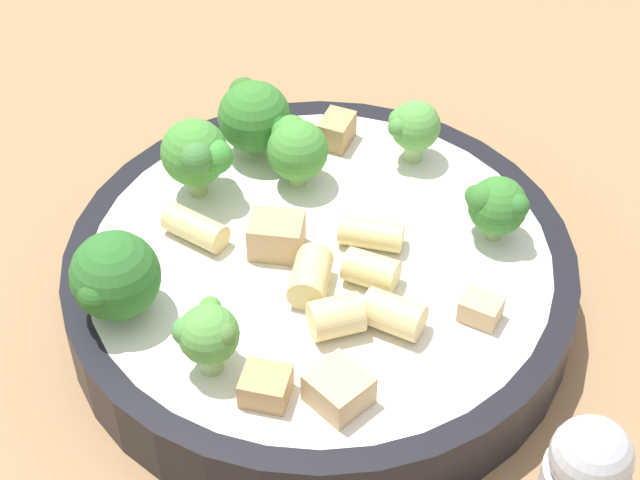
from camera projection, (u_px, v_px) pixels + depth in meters
ground_plane at (320, 307)px, 0.50m from camera, size 2.00×2.00×0.00m
pasta_bowl at (320, 278)px, 0.49m from camera, size 0.23×0.23×0.03m
broccoli_floret_0 at (496, 205)px, 0.47m from camera, size 0.03×0.03×0.03m
broccoli_floret_1 at (296, 146)px, 0.50m from camera, size 0.03×0.03×0.03m
broccoli_floret_2 at (413, 127)px, 0.51m from camera, size 0.02×0.03×0.03m
broccoli_floret_3 at (114, 278)px, 0.44m from camera, size 0.04×0.04×0.04m
broccoli_floret_4 at (254, 116)px, 0.52m from camera, size 0.04×0.04×0.04m
broccoli_floret_5 at (198, 153)px, 0.49m from camera, size 0.03×0.04×0.04m
broccoli_floret_6 at (208, 334)px, 0.42m from camera, size 0.03×0.03×0.03m
rigatoni_0 at (336, 317)px, 0.44m from camera, size 0.03×0.03×0.02m
rigatoni_1 at (371, 270)px, 0.46m from camera, size 0.02×0.03×0.02m
rigatoni_2 at (371, 234)px, 0.48m from camera, size 0.01×0.03×0.01m
rigatoni_3 at (394, 314)px, 0.44m from camera, size 0.02×0.03×0.02m
rigatoni_4 at (303, 276)px, 0.46m from camera, size 0.03×0.02×0.02m
rigatoni_5 at (193, 235)px, 0.48m from camera, size 0.02×0.03×0.01m
chicken_chunk_0 at (337, 130)px, 0.53m from camera, size 0.02×0.02×0.01m
chicken_chunk_1 at (266, 386)px, 0.42m from camera, size 0.02×0.02×0.01m
chicken_chunk_2 at (278, 230)px, 0.48m from camera, size 0.02×0.02×0.02m
chicken_chunk_3 at (339, 389)px, 0.41m from camera, size 0.03×0.03×0.01m
chicken_chunk_4 at (481, 309)px, 0.45m from camera, size 0.02×0.02×0.01m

